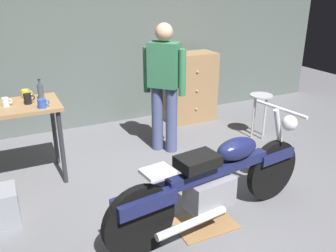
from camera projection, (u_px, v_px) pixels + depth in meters
The scene contains 12 objects.
ground_plane at pixel (197, 210), 3.55m from camera, with size 12.00×12.00×0.00m, color slate.
back_wall at pixel (107, 23), 5.32m from camera, with size 8.00×0.12×3.10m, color #56605B.
motorcycle at pixel (216, 180), 3.21m from camera, with size 2.18×0.68×1.00m.
person_standing at pixel (164, 83), 4.52m from camera, with size 0.42×0.44×1.67m.
shop_stool at pixel (260, 104), 5.09m from camera, with size 0.32×0.32×0.64m.
wooden_dresser at pixel (190, 87), 5.74m from camera, with size 0.80×0.47×1.10m.
drip_tray at pixel (204, 224), 3.33m from camera, with size 0.56×0.40×0.01m, color olive.
mug_blue_enamel at pixel (42, 103), 3.68m from camera, with size 0.12×0.09×0.09m.
mug_yellow_tall at pixel (26, 94), 3.99m from camera, with size 0.12×0.08×0.10m.
mug_white_ceramic at pixel (6, 102), 3.72m from camera, with size 0.10×0.07×0.09m.
mug_black_matte at pixel (28, 99), 3.80m from camera, with size 0.12×0.08×0.11m.
bottle at pixel (41, 92), 3.90m from camera, with size 0.06×0.06×0.24m.
Camera 1 is at (-1.55, -2.57, 2.09)m, focal length 38.14 mm.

